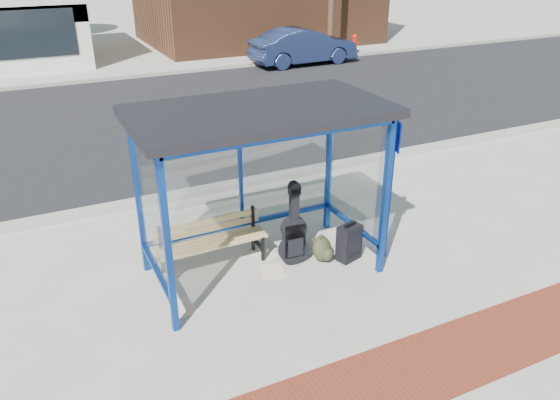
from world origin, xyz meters
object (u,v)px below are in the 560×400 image
backpack (323,250)px  fire_hydrant (354,43)px  parked_car (304,46)px  suitcase (349,243)px  bench (211,239)px  guitar_bag (294,236)px

backpack → fire_hydrant: 16.64m
parked_car → fire_hydrant: size_ratio=5.16×
suitcase → fire_hydrant: 16.54m
bench → parked_car: (7.94, 12.11, 0.25)m
bench → guitar_bag: bearing=-24.1°
backpack → parked_car: 14.26m
parked_car → fire_hydrant: parked_car is taller
bench → fire_hydrant: bearing=49.5°
guitar_bag → fire_hydrant: 16.77m
fire_hydrant → bench: bearing=-129.7°
bench → suitcase: (1.87, -0.74, -0.14)m
backpack → fire_hydrant: fire_hydrant is taller
bench → guitar_bag: guitar_bag is taller
parked_car → guitar_bag: bearing=149.5°
bench → backpack: bench is taller
parked_car → fire_hydrant: 3.14m
suitcase → parked_car: 14.21m
parked_car → fire_hydrant: (2.96, 1.02, -0.24)m
guitar_bag → fire_hydrant: guitar_bag is taller
suitcase → backpack: bearing=143.3°
suitcase → fire_hydrant: size_ratio=0.77×
backpack → suitcase: bearing=-39.8°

